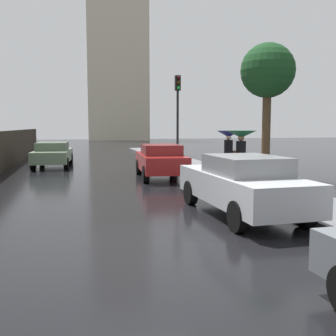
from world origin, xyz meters
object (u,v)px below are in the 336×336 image
(street_tree_near, at_px, (268,73))
(pedestrian_with_umbrella_near, at_px, (241,140))
(car_green_behind_camera, at_px, (53,154))
(traffic_light, at_px, (178,104))
(car_silver_near_kerb, at_px, (242,184))
(pedestrian_with_umbrella_far, at_px, (229,140))
(car_red_mid_road, at_px, (161,160))

(street_tree_near, bearing_deg, pedestrian_with_umbrella_near, -143.88)
(car_green_behind_camera, distance_m, traffic_light, 7.13)
(car_silver_near_kerb, bearing_deg, car_green_behind_camera, 109.51)
(car_silver_near_kerb, xyz_separation_m, pedestrian_with_umbrella_near, (1.96, 4.54, 0.89))
(car_silver_near_kerb, relative_size, traffic_light, 1.02)
(pedestrian_with_umbrella_near, relative_size, traffic_light, 0.41)
(street_tree_near, bearing_deg, pedestrian_with_umbrella_far, 136.39)
(car_red_mid_road, height_order, traffic_light, traffic_light)
(car_green_behind_camera, height_order, pedestrian_with_umbrella_near, pedestrian_with_umbrella_near)
(pedestrian_with_umbrella_near, xyz_separation_m, pedestrian_with_umbrella_far, (0.42, 2.24, -0.06))
(traffic_light, height_order, street_tree_near, street_tree_near)
(car_red_mid_road, xyz_separation_m, pedestrian_with_umbrella_near, (2.42, -2.63, 0.91))
(car_silver_near_kerb, xyz_separation_m, car_green_behind_camera, (-5.07, 12.96, -0.07))
(pedestrian_with_umbrella_near, height_order, street_tree_near, street_tree_near)
(pedestrian_with_umbrella_near, bearing_deg, pedestrian_with_umbrella_far, 89.89)
(car_red_mid_road, xyz_separation_m, street_tree_near, (3.99, -1.48, 3.49))
(car_red_mid_road, bearing_deg, pedestrian_with_umbrella_far, -4.20)
(car_silver_near_kerb, relative_size, car_red_mid_road, 1.10)
(car_silver_near_kerb, distance_m, car_red_mid_road, 7.18)
(car_red_mid_road, distance_m, street_tree_near, 5.51)
(traffic_light, distance_m, street_tree_near, 5.71)
(pedestrian_with_umbrella_far, distance_m, street_tree_near, 3.08)
(pedestrian_with_umbrella_far, bearing_deg, pedestrian_with_umbrella_near, 76.90)
(car_green_behind_camera, xyz_separation_m, pedestrian_with_umbrella_far, (7.44, -6.18, 0.91))
(traffic_light, bearing_deg, pedestrian_with_umbrella_near, -83.30)
(pedestrian_with_umbrella_near, distance_m, pedestrian_with_umbrella_far, 2.28)
(car_silver_near_kerb, height_order, pedestrian_with_umbrella_far, pedestrian_with_umbrella_far)
(pedestrian_with_umbrella_far, bearing_deg, car_green_behind_camera, -42.21)
(car_silver_near_kerb, height_order, street_tree_near, street_tree_near)
(pedestrian_with_umbrella_far, bearing_deg, traffic_light, -76.54)
(pedestrian_with_umbrella_near, height_order, pedestrian_with_umbrella_far, pedestrian_with_umbrella_near)
(car_green_behind_camera, bearing_deg, traffic_light, 164.86)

